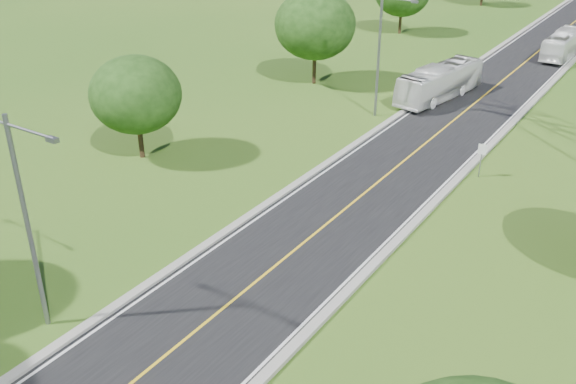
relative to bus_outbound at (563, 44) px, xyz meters
name	(u,v)px	position (x,y,z in m)	size (l,w,h in m)	color
ground	(500,83)	(-2.65, -13.14, -1.44)	(260.00, 260.00, 0.00)	#2E5919
road	(518,68)	(-2.65, -7.14, -1.41)	(8.00, 150.00, 0.06)	black
curb_left	(478,61)	(-6.90, -7.14, -1.33)	(0.50, 150.00, 0.22)	gray
curb_right	(561,74)	(1.60, -7.14, -1.33)	(0.50, 150.00, 0.22)	gray
speed_limit_sign	(482,155)	(2.55, -35.16, 0.16)	(0.55, 0.09, 2.40)	slate
streetlight_near_left	(24,207)	(-8.65, -61.14, 4.50)	(5.90, 0.25, 10.00)	slate
streetlight_mid_left	(379,45)	(-8.65, -28.14, 4.50)	(5.90, 0.25, 10.00)	slate
tree_lb	(136,95)	(-18.65, -45.14, 3.20)	(6.30, 6.30, 7.33)	black
tree_lc	(315,25)	(-17.65, -23.14, 4.13)	(7.56, 7.56, 8.79)	black
bus_outbound	(563,44)	(0.00, 0.00, 0.00)	(2.33, 9.94, 2.77)	white
bus_inbound	(440,82)	(-5.85, -21.10, 0.13)	(2.55, 10.90, 3.04)	white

